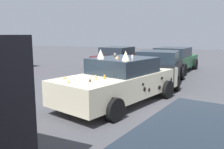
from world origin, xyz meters
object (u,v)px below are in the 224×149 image
Objects in this scene: parked_sedan_far_left at (119,58)px; parked_sedan_behind_left at (159,67)px; art_car_decorated at (121,81)px; parked_sedan_far_right at (174,59)px.

parked_sedan_behind_left is (-3.48, -3.18, 0.02)m from parked_sedan_far_left.
art_car_decorated reaches higher than parked_sedan_far_left.
art_car_decorated is at bearing -152.50° from parked_sedan_far_left.
parked_sedan_behind_left is at bearing -130.91° from parked_sedan_far_left.
parked_sedan_far_left is at bearing 104.53° from parked_sedan_far_right.
parked_sedan_far_left is 3.34m from parked_sedan_far_right.
art_car_decorated is 3.50m from parked_sedan_behind_left.
art_car_decorated is 1.06× the size of parked_sedan_far_right.
parked_sedan_far_right is (0.34, -3.32, 0.01)m from parked_sedan_far_left.
art_car_decorated is at bearing 169.85° from parked_sedan_behind_left.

